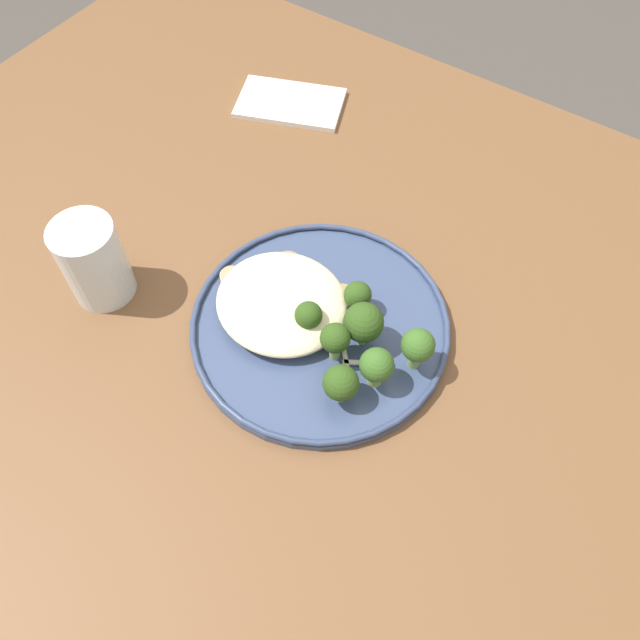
% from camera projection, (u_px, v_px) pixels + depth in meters
% --- Properties ---
extents(ground, '(6.00, 6.00, 0.00)m').
position_uv_depth(ground, '(331.00, 518.00, 1.34)').
color(ground, '#47423D').
extents(wooden_dining_table, '(1.40, 1.00, 0.74)m').
position_uv_depth(wooden_dining_table, '(339.00, 368.00, 0.79)').
color(wooden_dining_table, brown).
rests_on(wooden_dining_table, ground).
extents(dinner_plate, '(0.29, 0.29, 0.02)m').
position_uv_depth(dinner_plate, '(320.00, 326.00, 0.72)').
color(dinner_plate, '#38476B').
rests_on(dinner_plate, wooden_dining_table).
extents(noodle_bed, '(0.15, 0.14, 0.03)m').
position_uv_depth(noodle_bed, '(281.00, 303.00, 0.71)').
color(noodle_bed, beige).
rests_on(noodle_bed, dinner_plate).
extents(seared_scallop_tiny_bay, '(0.03, 0.03, 0.02)m').
position_uv_depth(seared_scallop_tiny_bay, '(288.00, 265.00, 0.75)').
color(seared_scallop_tiny_bay, '#DBB77A').
rests_on(seared_scallop_tiny_bay, dinner_plate).
extents(seared_scallop_half_hidden, '(0.02, 0.02, 0.01)m').
position_uv_depth(seared_scallop_half_hidden, '(277.00, 294.00, 0.73)').
color(seared_scallop_half_hidden, '#DBB77A').
rests_on(seared_scallop_half_hidden, dinner_plate).
extents(seared_scallop_tilted_round, '(0.03, 0.03, 0.01)m').
position_uv_depth(seared_scallop_tilted_round, '(294.00, 308.00, 0.72)').
color(seared_scallop_tilted_round, '#E5C689').
rests_on(seared_scallop_tilted_round, dinner_plate).
extents(seared_scallop_center_golden, '(0.03, 0.03, 0.02)m').
position_uv_depth(seared_scallop_center_golden, '(237.00, 314.00, 0.71)').
color(seared_scallop_center_golden, '#E5C689').
rests_on(seared_scallop_center_golden, dinner_plate).
extents(seared_scallop_on_noodles, '(0.03, 0.03, 0.01)m').
position_uv_depth(seared_scallop_on_noodles, '(342.00, 298.00, 0.72)').
color(seared_scallop_on_noodles, '#DBB77A').
rests_on(seared_scallop_on_noodles, dinner_plate).
extents(seared_scallop_front_small, '(0.03, 0.03, 0.02)m').
position_uv_depth(seared_scallop_front_small, '(231.00, 278.00, 0.74)').
color(seared_scallop_front_small, beige).
rests_on(seared_scallop_front_small, dinner_plate).
extents(broccoli_floret_right_tilted, '(0.03, 0.03, 0.05)m').
position_uv_depth(broccoli_floret_right_tilted, '(335.00, 339.00, 0.67)').
color(broccoli_floret_right_tilted, '#89A356').
rests_on(broccoli_floret_right_tilted, dinner_plate).
extents(broccoli_floret_rear_charred, '(0.04, 0.04, 0.06)m').
position_uv_depth(broccoli_floret_rear_charred, '(366.00, 320.00, 0.68)').
color(broccoli_floret_rear_charred, '#89A356').
rests_on(broccoli_floret_rear_charred, dinner_plate).
extents(broccoli_floret_small_sprig, '(0.04, 0.04, 0.05)m').
position_uv_depth(broccoli_floret_small_sprig, '(341.00, 383.00, 0.64)').
color(broccoli_floret_small_sprig, '#89A356').
rests_on(broccoli_floret_small_sprig, dinner_plate).
extents(broccoli_floret_left_leaning, '(0.03, 0.03, 0.04)m').
position_uv_depth(broccoli_floret_left_leaning, '(357.00, 295.00, 0.71)').
color(broccoli_floret_left_leaning, '#89A356').
rests_on(broccoli_floret_left_leaning, dinner_plate).
extents(broccoli_floret_near_rim, '(0.03, 0.03, 0.05)m').
position_uv_depth(broccoli_floret_near_rim, '(309.00, 317.00, 0.69)').
color(broccoli_floret_near_rim, '#7A994C').
rests_on(broccoli_floret_near_rim, dinner_plate).
extents(broccoli_floret_center_pile, '(0.04, 0.04, 0.05)m').
position_uv_depth(broccoli_floret_center_pile, '(376.00, 366.00, 0.65)').
color(broccoli_floret_center_pile, '#89A356').
rests_on(broccoli_floret_center_pile, dinner_plate).
extents(broccoli_floret_beside_noodles, '(0.04, 0.04, 0.06)m').
position_uv_depth(broccoli_floret_beside_noodles, '(418.00, 346.00, 0.66)').
color(broccoli_floret_beside_noodles, '#7A994C').
rests_on(broccoli_floret_beside_noodles, dinner_plate).
extents(onion_sliver_pale_crescent, '(0.04, 0.01, 0.00)m').
position_uv_depth(onion_sliver_pale_crescent, '(350.00, 321.00, 0.71)').
color(onion_sliver_pale_crescent, silver).
rests_on(onion_sliver_pale_crescent, dinner_plate).
extents(onion_sliver_long_sliver, '(0.05, 0.02, 0.00)m').
position_uv_depth(onion_sliver_long_sliver, '(322.00, 335.00, 0.70)').
color(onion_sliver_long_sliver, silver).
rests_on(onion_sliver_long_sliver, dinner_plate).
extents(onion_sliver_short_strip, '(0.05, 0.03, 0.00)m').
position_uv_depth(onion_sliver_short_strip, '(368.00, 363.00, 0.68)').
color(onion_sliver_short_strip, silver).
rests_on(onion_sliver_short_strip, dinner_plate).
extents(onion_sliver_curled_piece, '(0.03, 0.03, 0.00)m').
position_uv_depth(onion_sliver_curled_piece, '(344.00, 350.00, 0.69)').
color(onion_sliver_curled_piece, silver).
rests_on(onion_sliver_curled_piece, dinner_plate).
extents(water_glass, '(0.07, 0.07, 0.10)m').
position_uv_depth(water_glass, '(95.00, 265.00, 0.72)').
color(water_glass, silver).
rests_on(water_glass, wooden_dining_table).
extents(folded_napkin, '(0.17, 0.14, 0.01)m').
position_uv_depth(folded_napkin, '(290.00, 103.00, 0.93)').
color(folded_napkin, white).
rests_on(folded_napkin, wooden_dining_table).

